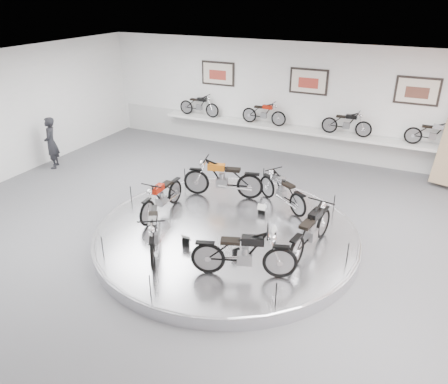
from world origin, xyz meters
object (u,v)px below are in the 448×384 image
at_px(bike_a, 282,190).
at_px(bike_d, 154,231).
at_px(bike_e, 244,253).
at_px(bike_f, 311,230).
at_px(shelf, 303,131).
at_px(bike_c, 161,196).
at_px(visitor, 51,143).
at_px(bike_b, 223,178).
at_px(display_platform, 226,235).

distance_m(bike_a, bike_d, 3.80).
distance_m(bike_e, bike_f, 1.77).
distance_m(shelf, bike_a, 4.71).
distance_m(bike_a, bike_c, 3.18).
bearing_deg(shelf, visitor, -148.01).
distance_m(bike_b, bike_e, 3.75).
height_order(bike_f, visitor, visitor).
height_order(shelf, bike_e, bike_e).
bearing_deg(bike_e, bike_c, 132.65).
height_order(bike_a, bike_f, bike_f).
distance_m(bike_d, bike_e, 2.15).
height_order(display_platform, bike_e, bike_e).
relative_size(display_platform, bike_b, 3.34).
bearing_deg(bike_b, shelf, -114.67).
height_order(display_platform, bike_f, bike_f).
bearing_deg(shelf, bike_c, -106.26).
bearing_deg(shelf, bike_f, -72.08).
height_order(bike_a, bike_d, bike_d).
bearing_deg(bike_c, bike_e, 61.12).
distance_m(bike_e, visitor, 9.14).
bearing_deg(visitor, bike_e, 35.01).
bearing_deg(shelf, bike_a, -80.06).
distance_m(bike_f, visitor, 9.67).
relative_size(display_platform, bike_e, 3.48).
bearing_deg(bike_d, bike_a, 119.24).
bearing_deg(bike_a, shelf, -47.15).
bearing_deg(bike_a, bike_f, 157.93).
xyz_separation_m(display_platform, shelf, (0.00, 6.40, 0.85)).
bearing_deg(bike_d, display_platform, 114.75).
relative_size(bike_a, bike_d, 0.96).
height_order(shelf, bike_a, bike_a).
bearing_deg(display_platform, bike_f, -1.68).
bearing_deg(display_platform, visitor, 166.49).
bearing_deg(bike_f, bike_a, 43.29).
height_order(bike_c, bike_e, bike_e).
xyz_separation_m(bike_b, bike_c, (-0.98, -1.60, -0.07)).
height_order(bike_b, bike_c, bike_b).
height_order(bike_b, visitor, visitor).
height_order(display_platform, shelf, shelf).
bearing_deg(bike_c, shelf, 162.64).
bearing_deg(visitor, bike_a, 56.14).
xyz_separation_m(bike_e, visitor, (-8.52, 3.31, 0.04)).
xyz_separation_m(bike_a, bike_e, (0.30, -3.30, 0.06)).
bearing_deg(visitor, bike_b, 55.01).
bearing_deg(visitor, bike_f, 45.29).
bearing_deg(bike_d, bike_b, 145.55).
bearing_deg(bike_f, bike_e, 154.82).
bearing_deg(bike_f, visitor, 87.31).
relative_size(display_platform, bike_a, 3.89).
xyz_separation_m(bike_b, bike_d, (-0.16, -3.19, -0.06)).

